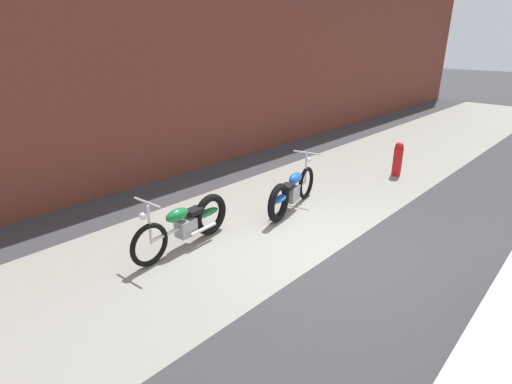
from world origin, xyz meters
name	(u,v)px	position (x,y,z in m)	size (l,w,h in m)	color
ground_plane	(331,255)	(0.00, 0.00, 0.00)	(80.00, 80.00, 0.00)	#38383A
sidewalk_slab	(251,222)	(0.00, 1.75, 0.00)	(36.00, 3.50, 0.01)	gray
brick_building_wall	(134,52)	(0.00, 5.20, 2.91)	(36.00, 0.50, 5.81)	brown
motorcycle_green	(189,223)	(-1.29, 1.91, 0.40)	(2.01, 0.58, 1.03)	black
motorcycle_blue	(290,192)	(0.88, 1.55, 0.40)	(1.97, 0.73, 1.03)	black
fire_hydrant	(398,159)	(4.38, 0.98, 0.42)	(0.22, 0.22, 0.84)	red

